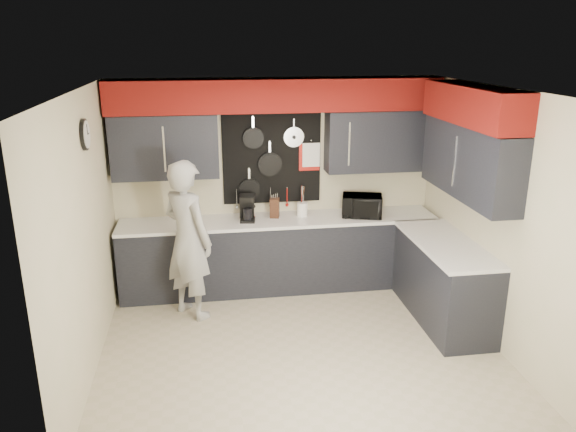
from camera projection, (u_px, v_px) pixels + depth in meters
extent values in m
plane|color=#B3A68B|center=(299.00, 345.00, 5.82)|extent=(4.00, 4.00, 0.00)
cube|color=beige|center=(276.00, 183.00, 7.07)|extent=(4.00, 0.01, 2.60)
cube|color=black|center=(165.00, 147.00, 6.57)|extent=(1.24, 0.32, 0.75)
cube|color=black|center=(380.00, 141.00, 6.95)|extent=(1.34, 0.32, 0.75)
cube|color=#680F0B|center=(277.00, 95.00, 6.57)|extent=(3.94, 0.36, 0.38)
cube|color=black|center=(272.00, 158.00, 6.95)|extent=(1.22, 0.03, 1.15)
cylinder|color=black|center=(253.00, 138.00, 6.81)|extent=(0.26, 0.04, 0.26)
cylinder|color=black|center=(270.00, 164.00, 6.93)|extent=(0.30, 0.04, 0.30)
cylinder|color=black|center=(249.00, 189.00, 6.99)|extent=(0.27, 0.04, 0.27)
cylinder|color=silver|center=(294.00, 137.00, 6.88)|extent=(0.25, 0.02, 0.25)
cube|color=#B6150E|center=(309.00, 157.00, 7.00)|extent=(0.26, 0.01, 0.34)
cube|color=white|center=(311.00, 155.00, 6.98)|extent=(0.22, 0.01, 0.30)
cylinder|color=silver|center=(237.00, 198.00, 7.02)|extent=(0.01, 0.01, 0.20)
cylinder|color=silver|center=(254.00, 197.00, 7.05)|extent=(0.01, 0.01, 0.20)
cylinder|color=silver|center=(270.00, 197.00, 7.08)|extent=(0.01, 0.01, 0.20)
cylinder|color=silver|center=(287.00, 196.00, 7.11)|extent=(0.01, 0.01, 0.20)
cylinder|color=silver|center=(304.00, 195.00, 7.14)|extent=(0.01, 0.01, 0.20)
cube|color=beige|center=(492.00, 217.00, 5.71)|extent=(0.01, 3.50, 2.60)
cube|color=black|center=(469.00, 161.00, 5.81)|extent=(0.32, 1.70, 0.75)
cube|color=#680F0B|center=(473.00, 105.00, 5.64)|extent=(0.36, 1.70, 0.38)
cube|color=beige|center=(85.00, 237.00, 5.14)|extent=(0.01, 3.50, 2.60)
cylinder|color=black|center=(85.00, 134.00, 5.25)|extent=(0.04, 0.30, 0.30)
cylinder|color=white|center=(87.00, 134.00, 5.25)|extent=(0.01, 0.26, 0.26)
cube|color=black|center=(279.00, 255.00, 7.05)|extent=(3.90, 0.60, 0.88)
cube|color=white|center=(279.00, 220.00, 6.90)|extent=(3.90, 0.63, 0.04)
cube|color=black|center=(443.00, 282.00, 6.26)|extent=(0.60, 1.60, 0.88)
cube|color=white|center=(446.00, 244.00, 6.12)|extent=(0.63, 1.60, 0.04)
cube|color=black|center=(282.00, 292.00, 6.93)|extent=(3.90, 0.06, 0.10)
imported|color=black|center=(362.00, 206.00, 6.96)|extent=(0.55, 0.44, 0.27)
cube|color=#321E10|center=(275.00, 208.00, 6.91)|extent=(0.13, 0.13, 0.24)
cylinder|color=white|center=(302.00, 209.00, 6.98)|extent=(0.13, 0.13, 0.17)
cube|color=black|center=(248.00, 220.00, 6.81)|extent=(0.20, 0.24, 0.03)
cube|color=black|center=(247.00, 206.00, 6.84)|extent=(0.18, 0.08, 0.29)
cube|color=black|center=(247.00, 198.00, 6.72)|extent=(0.20, 0.24, 0.06)
cylinder|color=black|center=(248.00, 214.00, 6.76)|extent=(0.11, 0.11, 0.14)
imported|color=#A2A2A0|center=(188.00, 240.00, 6.21)|extent=(0.77, 0.78, 1.81)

